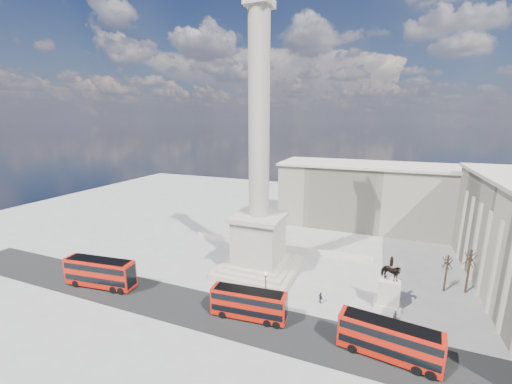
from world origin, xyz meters
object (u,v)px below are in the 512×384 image
object	(u,v)px
victorian_lamp	(266,287)
pedestrian_walking	(395,316)
pedestrian_crossing	(321,298)
red_bus_a	(100,272)
red_bus_c	(389,340)
nelsons_column	(259,203)
pedestrian_standing	(380,330)
equestrian_statue	(389,289)
red_bus_b	(249,304)

from	to	relation	value
victorian_lamp	pedestrian_walking	world-z (taller)	victorian_lamp
pedestrian_crossing	red_bus_a	bearing A→B (deg)	59.08
red_bus_c	red_bus_a	bearing A→B (deg)	-172.09
nelsons_column	pedestrian_walking	distance (m)	27.30
red_bus_a	pedestrian_standing	distance (m)	43.98
red_bus_a	pedestrian_standing	xyz separation A→B (m)	(43.76, 4.00, -1.78)
red_bus_c	equestrian_statue	bearing A→B (deg)	97.30
pedestrian_crossing	pedestrian_standing	bearing A→B (deg)	-163.60
red_bus_c	pedestrian_crossing	xyz separation A→B (m)	(-9.47, 8.50, -1.53)
red_bus_a	pedestrian_crossing	xyz separation A→B (m)	(35.24, 8.69, -1.70)
equestrian_statue	pedestrian_walking	world-z (taller)	equestrian_statue
red_bus_c	victorian_lamp	size ratio (longest dim) A/B	1.96
victorian_lamp	equestrian_statue	size ratio (longest dim) A/B	0.74
red_bus_b	red_bus_c	size ratio (longest dim) A/B	0.94
red_bus_a	victorian_lamp	xyz separation A→B (m)	(27.92, 4.19, 0.90)
red_bus_a	victorian_lamp	world-z (taller)	victorian_lamp
victorian_lamp	pedestrian_standing	bearing A→B (deg)	-0.69
red_bus_b	pedestrian_walking	xyz separation A→B (m)	(19.21, 6.94, -1.53)
nelsons_column	equestrian_statue	world-z (taller)	nelsons_column
red_bus_c	victorian_lamp	distance (m)	17.31
victorian_lamp	equestrian_statue	distance (m)	18.51
red_bus_c	pedestrian_standing	distance (m)	4.25
pedestrian_standing	pedestrian_crossing	xyz separation A→B (m)	(-8.52, 4.69, 0.09)
nelsons_column	pedestrian_standing	distance (m)	27.09
red_bus_b	red_bus_c	world-z (taller)	red_bus_c
red_bus_b	equestrian_statue	xyz separation A→B (m)	(18.26, 10.57, 0.50)
nelsons_column	pedestrian_crossing	size ratio (longest dim) A/B	27.97
red_bus_b	equestrian_statue	bearing A→B (deg)	25.32
pedestrian_walking	pedestrian_crossing	world-z (taller)	pedestrian_crossing
equestrian_statue	pedestrian_standing	world-z (taller)	equestrian_statue
equestrian_statue	red_bus_c	bearing A→B (deg)	-90.36
red_bus_c	pedestrian_standing	bearing A→B (deg)	111.68
victorian_lamp	pedestrian_standing	distance (m)	16.08
victorian_lamp	red_bus_b	bearing A→B (deg)	-114.82
nelsons_column	red_bus_b	size ratio (longest dim) A/B	4.58
red_bus_c	pedestrian_walking	size ratio (longest dim) A/B	7.71
red_bus_c	pedestrian_crossing	distance (m)	12.82
nelsons_column	pedestrian_crossing	world-z (taller)	nelsons_column
equestrian_statue	pedestrian_walking	distance (m)	4.26
equestrian_statue	pedestrian_crossing	world-z (taller)	equestrian_statue
red_bus_b	pedestrian_crossing	world-z (taller)	red_bus_b
equestrian_statue	red_bus_a	bearing A→B (deg)	-165.27
red_bus_a	red_bus_b	xyz separation A→B (m)	(26.53, 1.20, -0.31)
red_bus_a	victorian_lamp	distance (m)	28.24
victorian_lamp	pedestrian_standing	world-z (taller)	victorian_lamp
pedestrian_walking	pedestrian_crossing	size ratio (longest dim) A/B	0.85
red_bus_a	pedestrian_standing	size ratio (longest dim) A/B	7.70
victorian_lamp	equestrian_statue	world-z (taller)	equestrian_statue
red_bus_a	equestrian_statue	size ratio (longest dim) A/B	1.55
red_bus_a	pedestrian_crossing	bearing A→B (deg)	7.25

